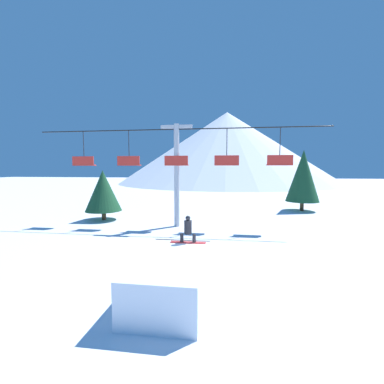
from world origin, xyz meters
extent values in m
plane|color=white|center=(0.00, 0.00, 0.00)|extent=(220.00, 220.00, 0.00)
cone|color=silver|center=(0.00, 72.50, 10.84)|extent=(65.85, 65.85, 21.69)
cube|color=white|center=(-1.38, -0.56, 0.72)|extent=(2.36, 4.36, 1.44)
cube|color=silver|center=(-1.38, 1.57, 1.41)|extent=(2.36, 0.10, 0.06)
cube|color=#B22D2D|center=(-1.07, 1.23, 1.45)|extent=(1.48, 0.26, 0.03)
cylinder|color=black|center=(-1.33, 1.23, 1.64)|extent=(0.14, 0.14, 0.35)
cylinder|color=black|center=(-0.81, 1.23, 1.64)|extent=(0.14, 0.14, 0.35)
cylinder|color=black|center=(-1.07, 1.23, 2.10)|extent=(0.31, 0.31, 0.55)
sphere|color=black|center=(-1.07, 1.23, 2.48)|extent=(0.20, 0.20, 0.20)
cylinder|color=#B2B2B7|center=(-3.37, 10.35, 3.93)|extent=(0.41, 0.41, 7.85)
cube|color=#B2B2B7|center=(-3.37, 10.35, 7.65)|extent=(2.40, 0.24, 0.24)
cylinder|color=black|center=(-3.37, 10.35, 7.45)|extent=(22.33, 0.08, 0.08)
cylinder|color=#28282D|center=(-10.96, 10.35, 6.11)|extent=(0.06, 0.06, 2.69)
cube|color=red|center=(-10.96, 10.35, 4.76)|extent=(1.80, 0.44, 0.08)
cube|color=red|center=(-10.96, 10.17, 5.11)|extent=(1.80, 0.08, 0.70)
cylinder|color=#28282D|center=(-7.17, 10.35, 6.11)|extent=(0.06, 0.06, 2.69)
cube|color=red|center=(-7.17, 10.35, 4.76)|extent=(1.80, 0.44, 0.08)
cube|color=red|center=(-7.17, 10.17, 5.11)|extent=(1.80, 0.08, 0.70)
cylinder|color=#28282D|center=(-3.37, 10.35, 6.11)|extent=(0.06, 0.06, 2.69)
cube|color=red|center=(-3.37, 10.35, 4.76)|extent=(1.80, 0.44, 0.08)
cube|color=red|center=(-3.37, 10.17, 5.11)|extent=(1.80, 0.08, 0.70)
cylinder|color=#28282D|center=(0.43, 10.35, 6.11)|extent=(0.06, 0.06, 2.69)
cube|color=red|center=(0.43, 10.35, 4.76)|extent=(1.80, 0.44, 0.08)
cube|color=red|center=(0.43, 10.17, 5.11)|extent=(1.80, 0.08, 0.70)
cylinder|color=#28282D|center=(4.22, 10.35, 6.11)|extent=(0.06, 0.06, 2.69)
cube|color=red|center=(4.22, 10.35, 4.76)|extent=(1.80, 0.44, 0.08)
cube|color=red|center=(4.22, 10.17, 5.11)|extent=(1.80, 0.08, 0.70)
cylinder|color=#4C3823|center=(-10.22, 11.89, 0.40)|extent=(0.37, 0.37, 0.80)
cone|color=#194728|center=(-10.22, 11.89, 2.57)|extent=(3.10, 3.10, 3.55)
cylinder|color=#4C3823|center=(8.36, 19.36, 0.50)|extent=(0.39, 0.39, 1.00)
cone|color=#194728|center=(8.36, 19.36, 3.72)|extent=(3.39, 3.39, 5.42)
camera|label=1|loc=(0.54, -9.03, 4.52)|focal=24.00mm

